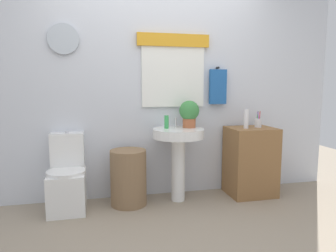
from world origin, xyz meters
name	(u,v)px	position (x,y,z in m)	size (l,w,h in m)	color
ground_plane	(180,239)	(0.00, 0.00, 0.00)	(8.00, 8.00, 0.00)	gray
back_wall	(155,82)	(0.00, 1.15, 1.30)	(4.40, 0.18, 2.60)	silver
toilet	(68,180)	(-0.96, 0.89, 0.30)	(0.38, 0.51, 0.79)	white
laundry_hamper	(128,177)	(-0.34, 0.85, 0.30)	(0.38, 0.38, 0.59)	#846647
pedestal_sink	(178,146)	(0.21, 0.85, 0.62)	(0.56, 0.56, 0.81)	white
faucet	(176,123)	(0.21, 0.97, 0.86)	(0.03, 0.03, 0.10)	silver
wooden_cabinet	(250,161)	(1.08, 0.85, 0.39)	(0.52, 0.44, 0.79)	olive
soap_bottle	(167,122)	(0.09, 0.90, 0.88)	(0.05, 0.05, 0.14)	green
potted_plant	(189,113)	(0.35, 0.91, 0.97)	(0.22, 0.22, 0.30)	#AD5B38
lotion_bottle	(246,119)	(0.99, 0.81, 0.90)	(0.05, 0.05, 0.22)	white
toothbrush_cup	(258,123)	(1.17, 0.87, 0.84)	(0.08, 0.08, 0.19)	silver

